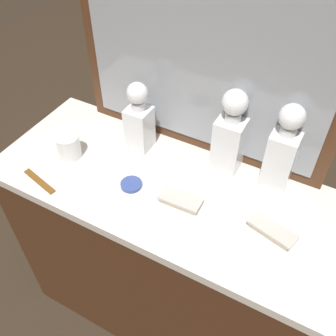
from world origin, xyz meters
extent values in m
plane|color=#2D2319|center=(0.00, 0.00, 0.00)|extent=(6.00, 6.00, 0.00)
cube|color=#472816|center=(0.00, 0.00, 0.42)|extent=(1.15, 0.47, 0.84)
cube|color=silver|center=(0.00, 0.00, 0.86)|extent=(1.19, 0.49, 0.03)
cube|color=#472816|center=(0.00, 0.23, 1.19)|extent=(0.87, 0.03, 0.64)
cube|color=gray|center=(0.00, 0.21, 1.19)|extent=(0.79, 0.01, 0.56)
cube|color=white|center=(-0.18, 0.12, 0.95)|extent=(0.08, 0.08, 0.16)
cube|color=#8C4C14|center=(-0.18, 0.12, 0.92)|extent=(0.07, 0.07, 0.10)
cylinder|color=white|center=(-0.18, 0.12, 1.05)|extent=(0.04, 0.04, 0.03)
sphere|color=white|center=(-0.18, 0.12, 1.10)|extent=(0.07, 0.07, 0.07)
cube|color=white|center=(0.30, 0.18, 0.97)|extent=(0.08, 0.08, 0.20)
cube|color=#8C4C14|center=(0.30, 0.18, 0.94)|extent=(0.07, 0.07, 0.13)
cylinder|color=white|center=(0.30, 0.18, 1.09)|extent=(0.05, 0.05, 0.03)
sphere|color=white|center=(0.30, 0.18, 1.14)|extent=(0.08, 0.08, 0.08)
cube|color=white|center=(0.13, 0.18, 0.97)|extent=(0.09, 0.09, 0.19)
cube|color=#8C4C14|center=(0.13, 0.18, 0.94)|extent=(0.08, 0.08, 0.14)
cylinder|color=white|center=(0.13, 0.18, 1.08)|extent=(0.05, 0.05, 0.03)
sphere|color=white|center=(0.13, 0.18, 1.13)|extent=(0.08, 0.08, 0.08)
cylinder|color=white|center=(-0.37, -0.04, 0.92)|extent=(0.08, 0.08, 0.09)
cylinder|color=silver|center=(-0.37, -0.04, 0.88)|extent=(0.08, 0.08, 0.01)
cube|color=#B7A88C|center=(0.35, -0.02, 0.88)|extent=(0.14, 0.08, 0.01)
cube|color=#B7B5AD|center=(0.35, -0.02, 0.89)|extent=(0.15, 0.09, 0.01)
cube|color=#B7A88C|center=(0.07, -0.05, 0.88)|extent=(0.12, 0.06, 0.01)
cube|color=#B7B5AD|center=(0.07, -0.05, 0.89)|extent=(0.13, 0.06, 0.01)
cylinder|color=#33478C|center=(-0.10, -0.06, 0.88)|extent=(0.07, 0.07, 0.01)
cube|color=brown|center=(-0.38, -0.19, 0.88)|extent=(0.15, 0.05, 0.01)
camera|label=1|loc=(0.40, -0.73, 1.78)|focal=40.59mm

